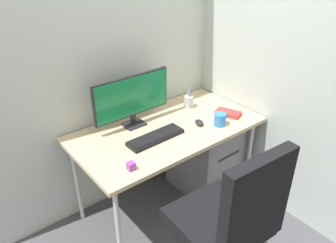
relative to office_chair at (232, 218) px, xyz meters
name	(u,v)px	position (x,y,z in m)	size (l,w,h in m)	color
ground_plane	(167,203)	(0.19, 0.81, -0.59)	(8.00, 8.00, 0.00)	#4C4C51
wall_back	(133,26)	(0.19, 1.21, 0.81)	(2.61, 0.04, 2.80)	#B7C1BC
wall_side_right	(261,26)	(0.91, 0.64, 0.81)	(0.04, 1.95, 2.80)	#B7C1BC
desk	(167,133)	(0.19, 0.81, 0.10)	(1.39, 0.73, 0.74)	#D1B78C
office_chair	(232,218)	(0.00, 0.00, 0.00)	(0.56, 0.59, 1.08)	black
filing_cabinet	(205,154)	(0.60, 0.82, -0.27)	(0.46, 0.53, 0.64)	slate
monitor	(132,97)	(0.02, 1.00, 0.37)	(0.61, 0.12, 0.39)	black
keyboard	(156,137)	(0.03, 0.74, 0.16)	(0.42, 0.14, 0.03)	black
mouse	(199,123)	(0.40, 0.70, 0.16)	(0.06, 0.09, 0.04)	black
pen_holder	(189,102)	(0.53, 0.96, 0.20)	(0.07, 0.07, 0.16)	#B2B5BA
notebook	(228,113)	(0.69, 0.67, 0.16)	(0.11, 0.19, 0.03)	#B23333
coffee_mug	(220,119)	(0.52, 0.60, 0.19)	(0.12, 0.09, 0.09)	#337FD8
desk_clamp_accessory	(131,166)	(-0.29, 0.56, 0.17)	(0.04, 0.04, 0.05)	purple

